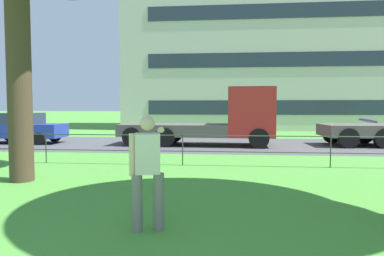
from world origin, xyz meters
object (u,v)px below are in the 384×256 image
Objects in this scene: car_blue_left at (23,128)px; frisbee at (368,121)px; flatbed_truck_right at (220,120)px; person_thrower at (148,169)px; apartment_building_background at (293,45)px.

frisbee is at bearing -41.52° from car_blue_left.
frisbee is 0.04× the size of flatbed_truck_right.
person_thrower is 11.65m from flatbed_truck_right.
person_thrower is 3.49m from frisbee.
apartment_building_background reaches higher than car_blue_left.
apartment_building_background is (3.78, 26.61, 5.78)m from frisbee.
car_blue_left is at bearing 179.62° from flatbed_truck_right.
car_blue_left is at bearing 138.48° from frisbee.
frisbee is at bearing -77.19° from flatbed_truck_right.
apartment_building_background reaches higher than person_thrower.
frisbee is 27.49m from apartment_building_background.
flatbed_truck_right is at bearing -0.38° from car_blue_left.
frisbee is at bearing 10.96° from person_thrower.
car_blue_left is (-9.11, 11.68, -0.15)m from person_thrower.
person_thrower is 0.06× the size of apartment_building_background.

